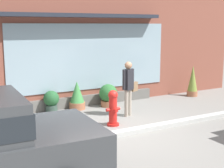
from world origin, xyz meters
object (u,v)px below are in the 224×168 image
(pedestrian_with_handbag, at_px, (129,85))
(potted_plant_window_center, at_px, (193,81))
(potted_plant_corner_tall, at_px, (51,101))
(fire_hydrant, at_px, (113,107))
(potted_plant_doorstep, at_px, (77,96))
(potted_plant_window_right, at_px, (108,95))

(pedestrian_with_handbag, xyz_separation_m, potted_plant_window_center, (3.59, 1.15, -0.38))
(potted_plant_corner_tall, bearing_deg, fire_hydrant, -64.25)
(fire_hydrant, height_order, pedestrian_with_handbag, pedestrian_with_handbag)
(potted_plant_window_center, height_order, potted_plant_doorstep, potted_plant_window_center)
(potted_plant_corner_tall, distance_m, potted_plant_doorstep, 0.86)
(fire_hydrant, distance_m, potted_plant_window_right, 2.12)
(potted_plant_window_right, bearing_deg, potted_plant_doorstep, 170.90)
(potted_plant_doorstep, bearing_deg, fire_hydrant, -85.52)
(pedestrian_with_handbag, bearing_deg, potted_plant_corner_tall, 119.77)
(potted_plant_window_center, bearing_deg, fire_hydrant, -158.46)
(potted_plant_window_center, bearing_deg, potted_plant_corner_tall, 176.32)
(fire_hydrant, relative_size, potted_plant_window_right, 1.30)
(fire_hydrant, xyz_separation_m, potted_plant_window_right, (0.89, 1.92, -0.11))
(potted_plant_window_right, height_order, potted_plant_doorstep, potted_plant_doorstep)
(potted_plant_window_right, distance_m, potted_plant_doorstep, 1.06)
(potted_plant_corner_tall, height_order, potted_plant_window_center, potted_plant_window_center)
(fire_hydrant, xyz_separation_m, potted_plant_window_center, (4.46, 1.76, 0.07))
(fire_hydrant, distance_m, pedestrian_with_handbag, 1.15)
(potted_plant_corner_tall, xyz_separation_m, potted_plant_window_center, (5.48, -0.35, 0.20))
(potted_plant_corner_tall, bearing_deg, potted_plant_window_center, -3.68)
(pedestrian_with_handbag, relative_size, potted_plant_doorstep, 1.79)
(pedestrian_with_handbag, bearing_deg, fire_hydrant, -166.73)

